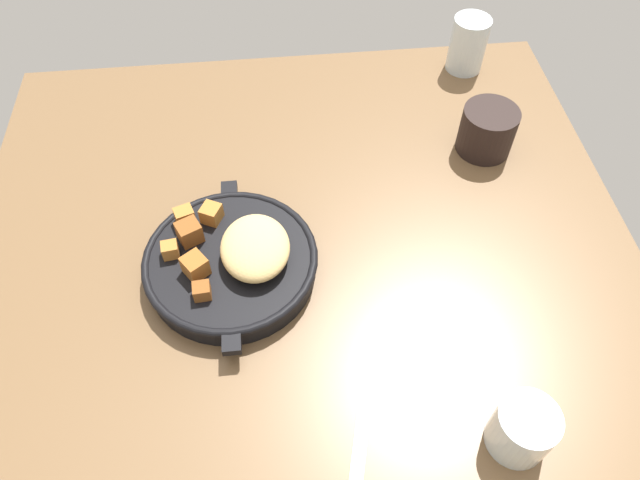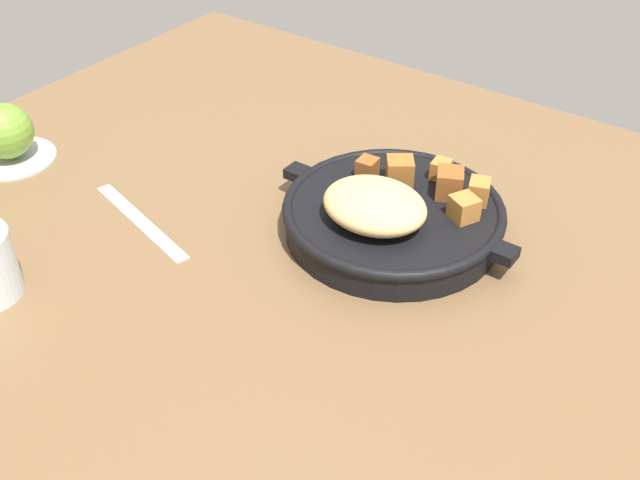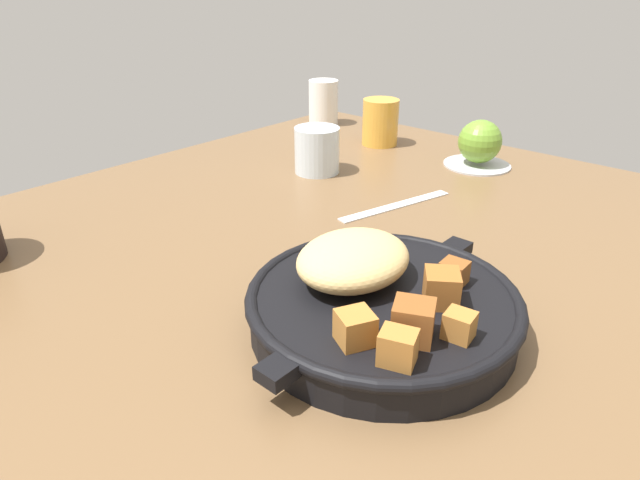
# 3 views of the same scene
# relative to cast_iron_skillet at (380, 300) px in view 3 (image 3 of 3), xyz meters

# --- Properties ---
(ground_plane) EXTENTS (1.11, 0.98, 0.02)m
(ground_plane) POSITION_rel_cast_iron_skillet_xyz_m (0.06, 0.10, -0.04)
(ground_plane) COLOR brown
(cast_iron_skillet) EXTENTS (0.29, 0.24, 0.08)m
(cast_iron_skillet) POSITION_rel_cast_iron_skillet_xyz_m (0.00, 0.00, 0.00)
(cast_iron_skillet) COLOR black
(cast_iron_skillet) RESTS_ON ground_plane
(saucer_plate) EXTENTS (0.11, 0.11, 0.01)m
(saucer_plate) POSITION_rel_cast_iron_skillet_xyz_m (0.47, 0.15, -0.02)
(saucer_plate) COLOR #B7BABF
(saucer_plate) RESTS_ON ground_plane
(red_apple) EXTENTS (0.07, 0.07, 0.07)m
(red_apple) POSITION_rel_cast_iron_skillet_xyz_m (0.47, 0.15, 0.01)
(red_apple) COLOR olive
(red_apple) RESTS_ON saucer_plate
(butter_knife) EXTENTS (0.18, 0.06, 0.00)m
(butter_knife) POSITION_rel_cast_iron_skillet_xyz_m (0.24, 0.15, -0.03)
(butter_knife) COLOR silver
(butter_knife) RESTS_ON ground_plane
(juice_glass_amber) EXTENTS (0.07, 0.07, 0.08)m
(juice_glass_amber) POSITION_rel_cast_iron_skillet_xyz_m (0.47, 0.34, 0.01)
(juice_glass_amber) COLOR gold
(juice_glass_amber) RESTS_ON ground_plane
(white_creamer_pitcher) EXTENTS (0.06, 0.06, 0.09)m
(white_creamer_pitcher) POSITION_rel_cast_iron_skillet_xyz_m (0.51, 0.52, 0.02)
(white_creamer_pitcher) COLOR white
(white_creamer_pitcher) RESTS_ON ground_plane
(water_glass_short) EXTENTS (0.07, 0.07, 0.07)m
(water_glass_short) POSITION_rel_cast_iron_skillet_xyz_m (0.28, 0.32, 0.01)
(water_glass_short) COLOR silver
(water_glass_short) RESTS_ON ground_plane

